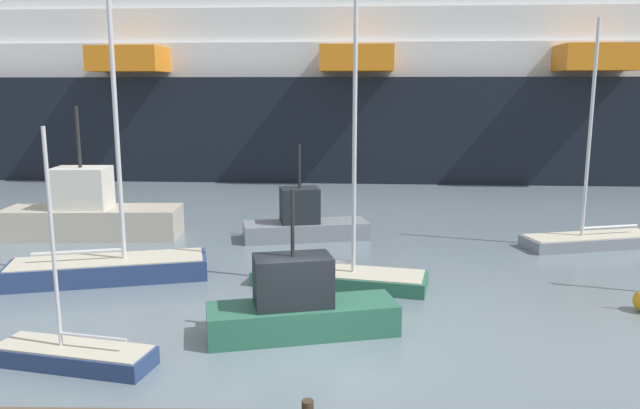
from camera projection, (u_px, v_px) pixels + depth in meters
The scene contains 9 objects.
ground_plane at pixel (313, 358), 15.48m from camera, with size 600.00×600.00×0.00m, color slate.
sailboat_0 at pixel (73, 353), 15.04m from camera, with size 4.18×2.04×5.84m.
sailboat_1 at pixel (591, 237), 26.33m from camera, with size 6.18×3.00×9.49m.
sailboat_2 at pixel (109, 265), 21.77m from camera, with size 7.07×3.52×10.91m.
sailboat_3 at pixel (340, 271), 21.13m from camera, with size 6.19×3.05×11.73m.
fishing_boat_0 at pixel (304, 222), 27.68m from camera, with size 5.82×2.84×4.29m.
fishing_boat_1 at pixel (299, 307), 16.84m from camera, with size 5.43×2.68×4.07m.
fishing_boat_2 at pixel (90, 214), 27.97m from camera, with size 7.90×2.63×5.94m.
cruise_ship at pixel (262, 76), 52.31m from camera, with size 137.08×26.90×24.12m.
Camera 1 is at (0.43, -14.49, 6.68)m, focal length 34.48 mm.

